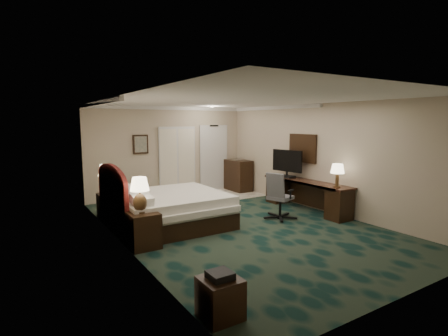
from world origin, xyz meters
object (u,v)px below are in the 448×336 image
desk_chair (280,195)px  desk (306,195)px  minibar (238,175)px  nightstand_near (143,230)px  side_table (220,298)px  bed (170,210)px  bed_bench (214,204)px  nightstand_far (109,206)px  lamp_near (140,195)px  tv (287,164)px  lamp_far (107,179)px

desk_chair → desk: bearing=-5.3°
minibar → nightstand_near: bearing=-142.4°
desk → minibar: bearing=90.2°
side_table → desk: size_ratio=0.18×
bed → bed_bench: size_ratio=1.75×
side_table → nightstand_far: bearing=90.0°
nightstand_far → desk: (4.45, -1.94, 0.09)m
lamp_near → tv: (4.42, 1.04, 0.17)m
desk → desk_chair: (-1.09, -0.27, 0.17)m
bed → tv: 3.53m
bed → desk_chair: (2.39, -0.84, 0.20)m
side_table → desk_chair: bearing=39.9°
side_table → lamp_far: bearing=90.4°
side_table → tv: 5.86m
desk_chair → minibar: desk_chair is taller
lamp_far → side_table: size_ratio=1.47×
nightstand_far → minibar: minibar is taller
lamp_far → tv: bearing=-15.4°
nightstand_far → bed_bench: nightstand_far is taller
desk_chair → minibar: 3.46m
tv → side_table: bearing=-148.2°
side_table → tv: size_ratio=0.50×
nightstand_near → tv: bearing=13.5°
nightstand_near → lamp_far: bearing=91.5°
lamp_far → bed_bench: lamp_far is taller
nightstand_near → bed_bench: (2.34, 1.44, -0.10)m
tv → minibar: bearing=80.7°
nightstand_far → side_table: 5.01m
bed → bed_bench: 1.48m
bed → lamp_far: bearing=127.1°
lamp_near → nightstand_far: bearing=89.8°
desk_chair → tv: bearing=23.0°
lamp_near → lamp_far: 2.27m
lamp_far → side_table: 5.02m
lamp_near → bed_bench: (2.37, 1.43, -0.74)m
desk → bed_bench: bearing=153.0°
lamp_near → lamp_far: lamp_near is taller
bed → lamp_far: (-1.00, 1.33, 0.57)m
nightstand_near → desk_chair: bearing=1.9°
nightstand_far → lamp_near: bearing=-90.2°
bed_bench → tv: tv is taller
bed_bench → desk_chair: size_ratio=1.16×
desk_chair → bed_bench: bearing=107.7°
bed → desk: (3.48, -0.58, 0.02)m
bed → minibar: 4.25m
lamp_far → bed_bench: (2.40, -0.84, -0.71)m
desk_chair → nightstand_far: bearing=127.6°
lamp_far → minibar: lamp_far is taller
bed → side_table: bed is taller
nightstand_near → minibar: bearing=37.6°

